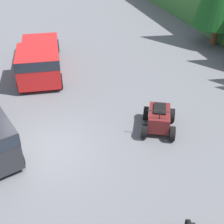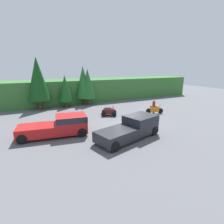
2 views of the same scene
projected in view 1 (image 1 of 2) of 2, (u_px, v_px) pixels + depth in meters
ground_plane at (43, 150)px, 12.18m from camera, size 80.00×80.00×0.00m
pickup_truck_red at (39, 58)px, 16.99m from camera, size 6.09×3.05×1.79m
quad_atv at (159, 119)px, 13.04m from camera, size 2.32×2.08×1.26m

